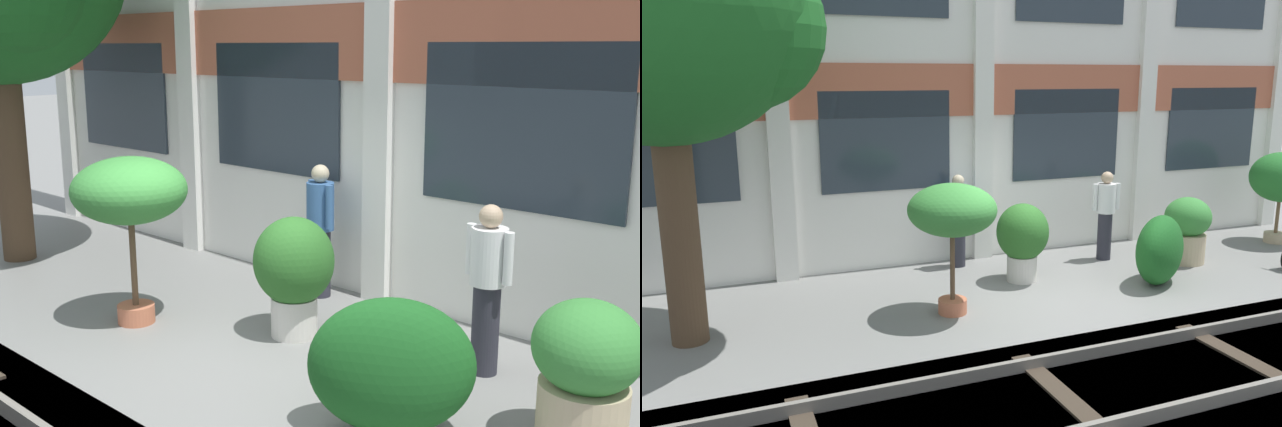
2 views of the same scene
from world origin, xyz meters
The scene contains 7 objects.
ground_plane centered at (0.00, 0.00, 0.00)m, with size 80.00×80.00×0.00m, color slate.
potted_plant_glazed_jar centered at (3.33, 0.68, 0.65)m, with size 0.83×0.83×1.21m.
potted_plant_tall_urn centered at (-1.53, -0.07, 1.48)m, with size 1.26×1.26×1.89m.
potted_plant_fluted_column centered at (0.06, 0.86, 0.75)m, with size 0.87×0.87×1.31m.
resident_by_doorway centered at (-0.62, 2.02, 0.89)m, with size 0.51×0.34×1.66m.
resident_watching_tracks centered at (2.06, 1.41, 0.88)m, with size 0.52×0.34×1.65m.
topiary_hedge centered at (2.08, -0.10, 0.57)m, with size 1.35×0.70×1.14m, color #19561E.
Camera 1 is at (5.40, -4.57, 3.06)m, focal length 42.00 mm.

